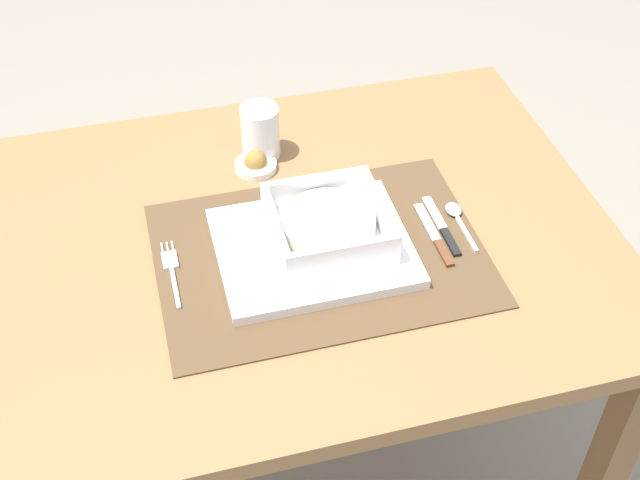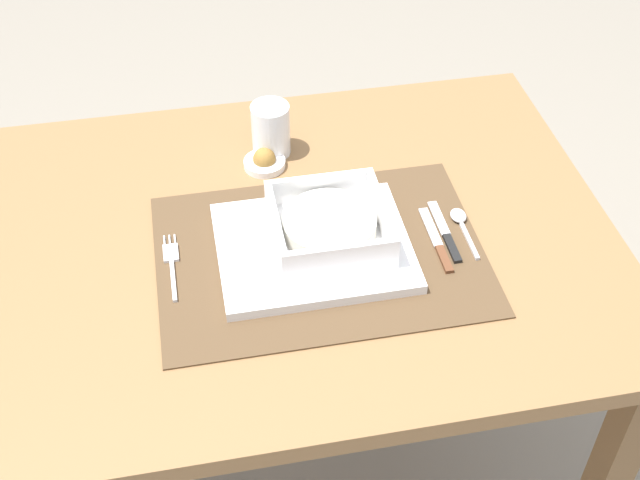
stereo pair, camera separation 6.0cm
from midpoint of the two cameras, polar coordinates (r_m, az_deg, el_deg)
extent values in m
cube|color=brown|center=(1.28, -0.11, -0.13)|extent=(0.95, 0.73, 0.03)
cube|color=brown|center=(1.76, -15.86, -3.44)|extent=(0.05, 0.05, 0.68)
cube|color=brown|center=(1.84, 11.14, 0.13)|extent=(0.05, 0.05, 0.68)
cube|color=#4C3823|center=(1.23, 1.40, -1.00)|extent=(0.48, 0.34, 0.00)
cube|color=white|center=(1.23, 0.95, -0.52)|extent=(0.28, 0.23, 0.02)
cube|color=white|center=(1.23, 2.03, 0.35)|extent=(0.17, 0.17, 0.01)
cube|color=white|center=(1.20, -1.56, 0.80)|extent=(0.01, 0.17, 0.04)
cube|color=white|center=(1.23, 5.60, 1.72)|extent=(0.01, 0.17, 0.04)
cube|color=white|center=(1.16, 2.88, -1.25)|extent=(0.15, 0.01, 0.04)
cube|color=white|center=(1.27, 1.31, 3.57)|extent=(0.15, 0.01, 0.04)
cylinder|color=silver|center=(1.22, 2.05, 0.98)|extent=(0.14, 0.14, 0.03)
cube|color=silver|center=(1.20, -8.47, -2.78)|extent=(0.01, 0.08, 0.00)
cube|color=silver|center=(1.24, -8.69, -0.91)|extent=(0.02, 0.04, 0.00)
cylinder|color=silver|center=(1.26, -9.13, -0.11)|extent=(0.00, 0.02, 0.00)
cylinder|color=silver|center=(1.26, -8.78, -0.06)|extent=(0.00, 0.02, 0.00)
cylinder|color=silver|center=(1.26, -8.44, -0.01)|extent=(0.00, 0.02, 0.00)
cube|color=silver|center=(1.27, 11.41, -0.11)|extent=(0.01, 0.08, 0.00)
ellipsoid|color=silver|center=(1.31, 10.64, 1.61)|extent=(0.02, 0.03, 0.01)
cube|color=black|center=(1.25, 10.29, -0.59)|extent=(0.01, 0.06, 0.01)
cube|color=silver|center=(1.30, 9.36, 1.43)|extent=(0.01, 0.08, 0.00)
cube|color=#59331E|center=(1.24, 9.79, -1.32)|extent=(0.01, 0.05, 0.01)
cube|color=silver|center=(1.28, 8.83, 0.83)|extent=(0.01, 0.09, 0.00)
cylinder|color=white|center=(1.40, -2.10, 7.44)|extent=(0.06, 0.06, 0.09)
cylinder|color=gold|center=(1.40, -2.09, 7.11)|extent=(0.05, 0.05, 0.07)
cylinder|color=white|center=(1.39, -2.52, 5.17)|extent=(0.07, 0.07, 0.01)
sphere|color=olive|center=(1.38, -2.53, 5.46)|extent=(0.04, 0.04, 0.04)
camera|label=1|loc=(0.03, -88.57, 1.34)|focal=47.34mm
camera|label=2|loc=(0.03, 91.43, -1.34)|focal=47.34mm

